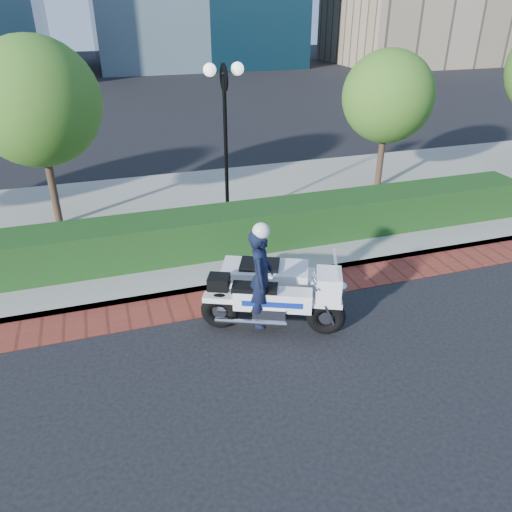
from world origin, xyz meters
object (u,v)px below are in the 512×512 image
object	(u,v)px
tree_b	(36,103)
tree_c	(388,97)
lamppost	(225,121)
police_motorcycle	(268,285)

from	to	relation	value
tree_b	tree_c	bearing A→B (deg)	-0.00
lamppost	tree_b	distance (m)	4.71
tree_b	tree_c	xyz separation A→B (m)	(10.00, -0.00, -0.39)
lamppost	tree_c	xyz separation A→B (m)	(5.50, 1.30, 0.09)
lamppost	tree_c	world-z (taller)	tree_c
lamppost	tree_c	bearing A→B (deg)	13.30
tree_b	lamppost	bearing A→B (deg)	-16.11
police_motorcycle	tree_b	bearing A→B (deg)	148.39
lamppost	tree_b	size ratio (longest dim) A/B	0.86
lamppost	tree_b	xyz separation A→B (m)	(-4.50, 1.30, 0.48)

